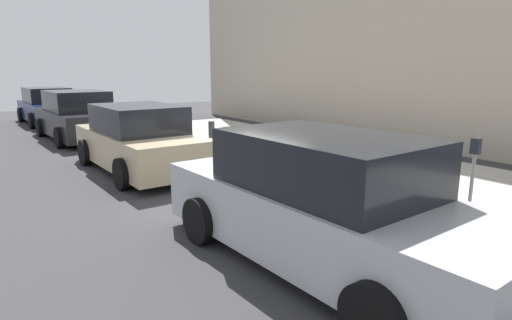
{
  "coord_description": "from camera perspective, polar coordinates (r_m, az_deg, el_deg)",
  "views": [
    {
      "loc": [
        -7.63,
        4.93,
        2.35
      ],
      "look_at": [
        -1.26,
        0.33,
        0.66
      ],
      "focal_mm": 29.77,
      "sensor_mm": 36.0,
      "label": 1
    }
  ],
  "objects": [
    {
      "name": "suitcase_teal_6",
      "position": [
        9.13,
        3.5,
        0.03
      ],
      "size": [
        0.39,
        0.24,
        0.9
      ],
      "color": "#0F606B",
      "rests_on": "sidewalk_curb"
    },
    {
      "name": "suitcase_olive_4",
      "position": [
        8.28,
        7.27,
        -0.82
      ],
      "size": [
        0.43,
        0.29,
        1.02
      ],
      "color": "#59601E",
      "rests_on": "sidewalk_curb"
    },
    {
      "name": "suitcase_silver_2",
      "position": [
        7.7,
        13.0,
        -2.51
      ],
      "size": [
        0.43,
        0.24,
        0.79
      ],
      "color": "#9EA0A8",
      "rests_on": "sidewalk_curb"
    },
    {
      "name": "parked_car_charcoal_2",
      "position": [
        15.62,
        -22.82,
        5.38
      ],
      "size": [
        4.63,
        2.15,
        1.63
      ],
      "color": "black",
      "rests_on": "ground_plane"
    },
    {
      "name": "parking_meter",
      "position": [
        6.68,
        27.15,
        -1.15
      ],
      "size": [
        0.12,
        0.09,
        1.27
      ],
      "color": "slate",
      "rests_on": "sidewalk_curb"
    },
    {
      "name": "ground_plane",
      "position": [
        9.38,
        -2.88,
        -2.36
      ],
      "size": [
        40.0,
        40.0,
        0.0
      ],
      "primitive_type": "plane",
      "color": "#333335"
    },
    {
      "name": "suitcase_navy_5",
      "position": [
        8.73,
        5.44,
        -0.53
      ],
      "size": [
        0.41,
        0.24,
        0.89
      ],
      "color": "navy",
      "rests_on": "sidewalk_curb"
    },
    {
      "name": "parked_car_silver_0",
      "position": [
        5.17,
        8.99,
        -5.96
      ],
      "size": [
        4.72,
        2.03,
        1.61
      ],
      "color": "#B2B5BA",
      "rests_on": "ground_plane"
    },
    {
      "name": "suitcase_black_1",
      "position": [
        7.39,
        16.02,
        -3.39
      ],
      "size": [
        0.41,
        0.22,
        0.63
      ],
      "color": "black",
      "rests_on": "sidewalk_curb"
    },
    {
      "name": "suitcase_silver_9",
      "position": [
        10.26,
        -1.57,
        1.93
      ],
      "size": [
        0.45,
        0.19,
        0.83
      ],
      "color": "#9EA0A8",
      "rests_on": "sidewalk_curb"
    },
    {
      "name": "suitcase_black_8",
      "position": [
        9.85,
        -0.04,
        0.98
      ],
      "size": [
        0.39,
        0.29,
        0.66
      ],
      "color": "black",
      "rests_on": "sidewalk_curb"
    },
    {
      "name": "parked_car_navy_3",
      "position": [
        20.72,
        -26.19,
        6.44
      ],
      "size": [
        4.51,
        2.03,
        1.56
      ],
      "color": "#141E4C",
      "rests_on": "ground_plane"
    },
    {
      "name": "suitcase_maroon_0",
      "position": [
        7.08,
        19.09,
        -3.57
      ],
      "size": [
        0.38,
        0.26,
        0.98
      ],
      "color": "maroon",
      "rests_on": "sidewalk_curb"
    },
    {
      "name": "fire_hydrant",
      "position": [
        10.79,
        -4.01,
        2.65
      ],
      "size": [
        0.39,
        0.21,
        0.83
      ],
      "color": "#99999E",
      "rests_on": "sidewalk_curb"
    },
    {
      "name": "sidewalk_curb",
      "position": [
        10.89,
        8.21,
        -0.05
      ],
      "size": [
        18.0,
        5.0,
        0.14
      ],
      "primitive_type": "cube",
      "color": "#ADA89E",
      "rests_on": "ground_plane"
    },
    {
      "name": "suitcase_maroon_7",
      "position": [
        9.46,
        1.53,
        0.79
      ],
      "size": [
        0.35,
        0.19,
        0.75
      ],
      "color": "maroon",
      "rests_on": "sidewalk_curb"
    },
    {
      "name": "parked_car_beige_1",
      "position": [
        10.24,
        -15.43,
        2.58
      ],
      "size": [
        4.38,
        2.0,
        1.54
      ],
      "color": "tan",
      "rests_on": "ground_plane"
    },
    {
      "name": "suitcase_red_3",
      "position": [
        7.95,
        9.7,
        -2.03
      ],
      "size": [
        0.38,
        0.19,
        0.83
      ],
      "color": "red",
      "rests_on": "sidewalk_curb"
    },
    {
      "name": "bollard_post",
      "position": [
        11.12,
        -5.97,
        2.94
      ],
      "size": [
        0.16,
        0.16,
        0.88
      ],
      "primitive_type": "cylinder",
      "color": "#333338",
      "rests_on": "sidewalk_curb"
    }
  ]
}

